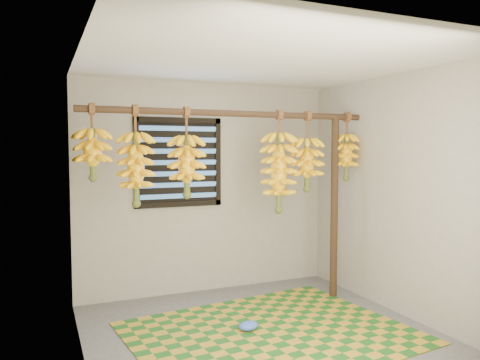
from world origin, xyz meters
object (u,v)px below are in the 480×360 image
woven_mat (271,333)px  banana_bunch_c (187,166)px  banana_bunch_d (307,164)px  banana_bunch_e (279,172)px  support_post (334,208)px  plastic_bag (248,326)px  banana_bunch_a (93,154)px  banana_bunch_f (346,157)px  banana_bunch_b (136,169)px

woven_mat → banana_bunch_c: 1.72m
banana_bunch_d → banana_bunch_e: same height
support_post → plastic_bag: bearing=-157.5°
banana_bunch_a → banana_bunch_d: size_ratio=0.79×
support_post → banana_bunch_c: 1.76m
support_post → banana_bunch_f: (0.15, 0.00, 0.56)m
banana_bunch_d → banana_bunch_e: (-0.34, 0.00, -0.08)m
plastic_bag → banana_bunch_c: banana_bunch_c is taller
banana_bunch_b → banana_bunch_e: 1.48m
banana_bunch_b → support_post: bearing=0.0°
banana_bunch_f → plastic_bag: bearing=-159.7°
banana_bunch_a → banana_bunch_e: size_ratio=0.64×
banana_bunch_f → banana_bunch_c: bearing=180.0°
support_post → woven_mat: (-1.12, -0.66, -0.99)m
banana_bunch_e → banana_bunch_f: (0.84, 0.00, 0.16)m
woven_mat → banana_bunch_a: 2.25m
banana_bunch_d → banana_bunch_e: 0.35m
woven_mat → banana_bunch_d: bearing=40.7°
banana_bunch_e → banana_bunch_f: 0.86m
banana_bunch_b → banana_bunch_d: (1.82, 0.00, 0.02)m
banana_bunch_a → banana_bunch_d: 2.20m
woven_mat → plastic_bag: bearing=141.5°
plastic_bag → banana_bunch_f: (1.43, 0.53, 1.51)m
support_post → plastic_bag: size_ratio=10.16×
banana_bunch_a → banana_bunch_f: same height
banana_bunch_d → banana_bunch_f: (0.50, 0.00, 0.08)m
plastic_bag → banana_bunch_f: bearing=20.3°
woven_mat → banana_bunch_e: bearing=57.1°
banana_bunch_d → woven_mat: bearing=-139.3°
support_post → banana_bunch_a: bearing=180.0°
woven_mat → support_post: bearing=30.5°
support_post → banana_bunch_e: 0.81m
banana_bunch_b → banana_bunch_e: bearing=0.0°
support_post → plastic_bag: (-1.28, -0.53, -0.95)m
woven_mat → banana_bunch_d: (0.77, 0.66, 1.48)m
banana_bunch_c → support_post: bearing=-0.0°
banana_bunch_a → banana_bunch_d: (2.20, 0.00, -0.12)m
banana_bunch_a → banana_bunch_b: 0.40m
support_post → banana_bunch_d: 0.60m
banana_bunch_a → banana_bunch_d: bearing=0.0°
banana_bunch_c → plastic_bag: bearing=-52.4°
woven_mat → banana_bunch_b: size_ratio=2.60×
banana_bunch_a → banana_bunch_c: same height
plastic_bag → banana_bunch_a: 2.08m
banana_bunch_b → banana_bunch_e: size_ratio=0.87×
banana_bunch_a → banana_bunch_d: same height
banana_bunch_b → banana_bunch_d: bearing=0.0°
banana_bunch_b → banana_bunch_f: 2.33m
banana_bunch_f → banana_bunch_d: bearing=-180.0°
banana_bunch_a → woven_mat: bearing=-24.7°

